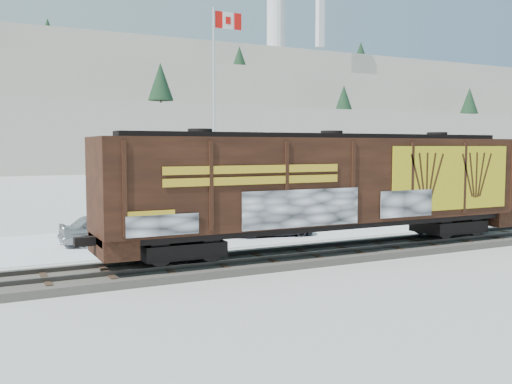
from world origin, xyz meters
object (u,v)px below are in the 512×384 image
hopper_railcar (331,184)px  car_white (220,217)px  car_silver (107,229)px  car_dark (271,223)px  flagpole (216,142)px

hopper_railcar → car_white: (-1.40, 8.49, -2.26)m
car_silver → car_dark: (8.04, -1.17, -0.10)m
hopper_railcar → flagpole: 12.78m
flagpole → car_dark: 8.00m
flagpole → car_white: 6.03m
hopper_railcar → car_dark: 6.31m
flagpole → car_dark: size_ratio=2.97×
car_white → car_dark: car_white is taller
flagpole → car_white: flagpole is taller
flagpole → car_dark: bearing=-88.5°
car_silver → flagpole: bearing=-54.1°
car_white → car_dark: size_ratio=1.05×
hopper_railcar → flagpole: size_ratio=1.49×
hopper_railcar → car_white: 8.89m
car_dark → car_white: bearing=44.9°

